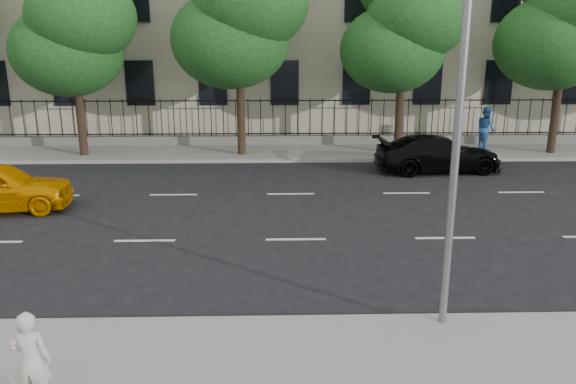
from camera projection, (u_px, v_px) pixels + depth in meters
name	position (u px, v px, depth m)	size (l,w,h in m)	color
ground	(300.00, 278.00, 12.49)	(120.00, 120.00, 0.00)	black
near_sidewalk	(312.00, 382.00, 8.61)	(60.00, 4.00, 0.15)	gray
far_sidewalk	(286.00, 152.00, 25.96)	(60.00, 4.00, 0.15)	gray
lane_markings	(293.00, 214.00, 17.06)	(49.60, 4.62, 0.01)	silver
iron_fence	(285.00, 134.00, 27.45)	(30.00, 0.50, 2.20)	slate
street_light	(454.00, 39.00, 9.48)	(0.25, 3.32, 8.05)	slate
tree_b	(74.00, 21.00, 23.59)	(5.53, 5.12, 8.97)	#382619
tree_c	(240.00, 7.00, 23.62)	(5.89, 5.50, 9.80)	#382619
tree_d	(404.00, 22.00, 23.94)	(5.34, 4.94, 8.84)	#382619
tree_e	(567.00, 13.00, 24.02)	(5.71, 5.31, 9.46)	#382619
black_sedan	(438.00, 154.00, 22.31)	(2.03, 5.00, 1.45)	black
woman_near	(31.00, 361.00, 7.71)	(0.54, 0.35, 1.47)	beige
pedestrian_far	(486.00, 128.00, 25.85)	(0.96, 0.75, 1.98)	#28589C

